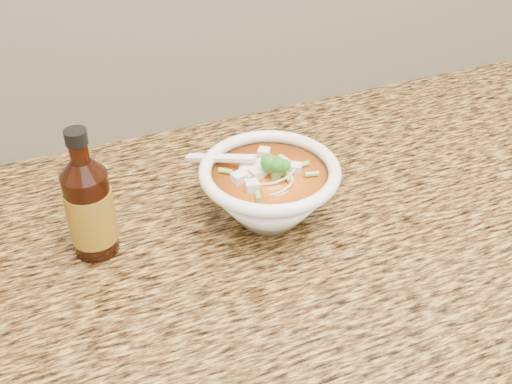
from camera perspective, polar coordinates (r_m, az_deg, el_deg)
name	(u,v)px	position (r m, az deg, el deg)	size (l,w,h in m)	color
counter_slab	(395,205)	(0.99, 12.25, -1.14)	(4.00, 0.68, 0.04)	#A2833B
soup_bowl	(269,191)	(0.88, 1.20, 0.08)	(0.19, 0.19, 0.11)	white
hot_sauce_bottle	(90,208)	(0.84, -14.56, -1.38)	(0.08, 0.08, 0.18)	#351207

